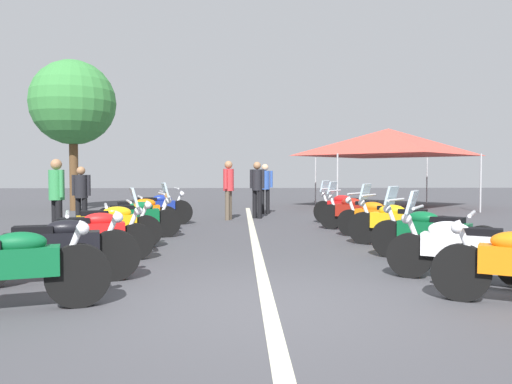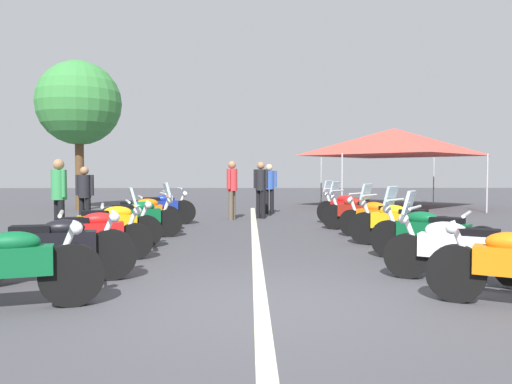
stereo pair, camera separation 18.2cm
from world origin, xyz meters
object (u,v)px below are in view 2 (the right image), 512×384
bystander_4 (59,192)px  motorcycle_left_row_3 (109,225)px  motorcycle_left_row_2 (90,234)px  motorcycle_left_row_5 (141,212)px  motorcycle_left_row_4 (136,217)px  roadside_tree_0 (79,104)px  motorcycle_right_row_4 (381,218)px  motorcycle_right_row_1 (458,248)px  bystander_2 (232,185)px  motorcycle_left_row_1 (51,247)px  bystander_1 (85,192)px  event_tent (394,142)px  bystander_0 (261,185)px  motorcycle_left_row_6 (159,208)px  bystander_3 (269,185)px  motorcycle_right_row_5 (359,212)px  motorcycle_right_row_3 (400,223)px  motorcycle_right_row_2 (431,233)px  motorcycle_right_row_6 (350,208)px

bystander_4 → motorcycle_left_row_3: bearing=-88.9°
motorcycle_left_row_2 → motorcycle_left_row_5: size_ratio=1.03×
motorcycle_left_row_4 → roadside_tree_0: bearing=96.3°
motorcycle_right_row_4 → motorcycle_right_row_1: bearing=128.3°
motorcycle_right_row_1 → bystander_2: bearing=-39.0°
motorcycle_left_row_2 → motorcycle_left_row_1: bearing=-108.0°
motorcycle_left_row_2 → bystander_1: size_ratio=1.27×
motorcycle_left_row_2 → event_tent: (12.11, -8.39, 2.19)m
roadside_tree_0 → bystander_0: bearing=-116.8°
motorcycle_left_row_1 → motorcycle_left_row_6: bearing=73.3°
motorcycle_right_row_4 → bystander_4: bystander_4 is taller
motorcycle_right_row_1 → motorcycle_left_row_2: bearing=13.4°
motorcycle_left_row_1 → bystander_3: size_ratio=1.26×
motorcycle_left_row_2 → roadside_tree_0: size_ratio=0.36×
motorcycle_left_row_5 → motorcycle_right_row_1: bearing=-64.5°
motorcycle_left_row_3 → roadside_tree_0: 10.86m
motorcycle_left_row_4 → bystander_2: bystander_2 is taller
motorcycle_left_row_2 → motorcycle_left_row_4: size_ratio=1.00×
motorcycle_right_row_5 → motorcycle_right_row_3: bearing=130.9°
motorcycle_left_row_1 → bystander_2: 8.86m
motorcycle_left_row_5 → motorcycle_left_row_3: bearing=-106.8°
motorcycle_right_row_2 → event_tent: bearing=-63.2°
motorcycle_left_row_4 → motorcycle_right_row_1: size_ratio=1.14×
motorcycle_left_row_4 → bystander_4: bystander_4 is taller
motorcycle_right_row_3 → event_tent: event_tent is taller
motorcycle_left_row_2 → event_tent: bearing=37.3°
motorcycle_left_row_1 → bystander_1: (6.38, 1.65, 0.45)m
motorcycle_right_row_1 → bystander_2: (8.66, 3.22, 0.59)m
motorcycle_left_row_4 → motorcycle_right_row_5: size_ratio=1.15×
motorcycle_right_row_2 → motorcycle_right_row_4: bearing=-48.8°
motorcycle_right_row_4 → event_tent: bearing=-67.4°
motorcycle_left_row_4 → motorcycle_right_row_5: 5.30m
motorcycle_right_row_1 → bystander_0: bearing=-45.0°
motorcycle_left_row_4 → bystander_1: bearing=112.0°
motorcycle_right_row_3 → bystander_3: size_ratio=1.05×
motorcycle_left_row_1 → bystander_3: bearing=57.3°
motorcycle_left_row_3 → motorcycle_right_row_2: motorcycle_right_row_2 is taller
event_tent → motorcycle_left_row_5: bearing=133.0°
bystander_0 → bystander_4: size_ratio=1.02×
motorcycle_right_row_2 → motorcycle_right_row_6: (5.73, 0.13, -0.00)m
motorcycle_right_row_3 → motorcycle_left_row_3: bearing=38.8°
motorcycle_left_row_1 → bystander_1: bystander_1 is taller
bystander_3 → bystander_4: size_ratio=1.00×
motorcycle_left_row_3 → motorcycle_left_row_5: (2.87, 0.01, 0.01)m
bystander_0 → event_tent: event_tent is taller
motorcycle_left_row_3 → motorcycle_right_row_4: 5.64m
motorcycle_left_row_2 → bystander_1: 5.11m
motorcycle_right_row_3 → motorcycle_right_row_6: bearing=-50.6°
bystander_3 → bystander_4: (-6.44, 4.74, 0.00)m
motorcycle_right_row_1 → roadside_tree_0: (12.52, 9.08, 3.54)m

